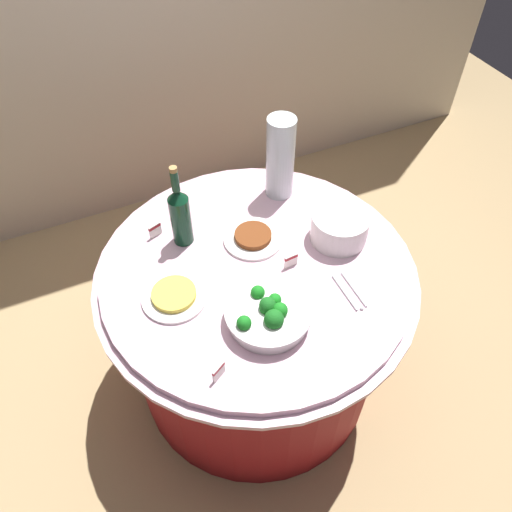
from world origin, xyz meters
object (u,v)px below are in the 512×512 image
object	(u,v)px
broccoli_bowl	(268,314)
food_plate_fried_egg	(174,296)
plate_stack	(340,227)
decorative_fruit_vase	(280,160)
food_plate_stir_fry	(253,237)
label_placard_front	(219,371)
wine_bottle	(180,214)
serving_tongs	(350,293)
label_placard_mid	(291,260)
label_placard_rear	(155,230)

from	to	relation	value
broccoli_bowl	food_plate_fried_egg	xyz separation A→B (m)	(-0.25, 0.21, -0.03)
plate_stack	decorative_fruit_vase	xyz separation A→B (m)	(-0.09, 0.32, 0.11)
decorative_fruit_vase	food_plate_stir_fry	xyz separation A→B (m)	(-0.21, -0.20, -0.15)
plate_stack	label_placard_front	xyz separation A→B (m)	(-0.61, -0.35, -0.02)
wine_bottle	serving_tongs	world-z (taller)	wine_bottle
broccoli_bowl	label_placard_mid	bearing A→B (deg)	46.02
wine_bottle	decorative_fruit_vase	size ratio (longest dim) A/B	0.99
plate_stack	label_placard_mid	world-z (taller)	plate_stack
plate_stack	food_plate_stir_fry	bearing A→B (deg)	157.53
label_placard_front	plate_stack	bearing A→B (deg)	29.71
food_plate_stir_fry	label_placard_front	bearing A→B (deg)	-124.28
wine_bottle	food_plate_stir_fry	size ratio (longest dim) A/B	1.53
wine_bottle	label_placard_rear	xyz separation A→B (m)	(-0.09, 0.06, -0.10)
food_plate_fried_egg	label_placard_front	distance (m)	0.33
broccoli_bowl	food_plate_stir_fry	distance (m)	0.37
wine_bottle	label_placard_front	world-z (taller)	wine_bottle
serving_tongs	food_plate_fried_egg	xyz separation A→B (m)	(-0.55, 0.23, 0.01)
serving_tongs	food_plate_fried_egg	world-z (taller)	food_plate_fried_egg
decorative_fruit_vase	label_placard_mid	size ratio (longest dim) A/B	6.18
label_placard_front	label_placard_mid	distance (m)	0.49
broccoli_bowl	food_plate_stir_fry	bearing A→B (deg)	73.46
serving_tongs	food_plate_stir_fry	distance (m)	0.41
label_placard_front	label_placard_rear	xyz separation A→B (m)	(-0.00, 0.64, 0.00)
broccoli_bowl	label_placard_rear	world-z (taller)	broccoli_bowl
decorative_fruit_vase	food_plate_fried_egg	size ratio (longest dim) A/B	1.55
label_placard_front	label_placard_rear	bearing A→B (deg)	90.08
broccoli_bowl	label_placard_rear	bearing A→B (deg)	112.63
food_plate_stir_fry	label_placard_front	xyz separation A→B (m)	(-0.32, -0.47, 0.02)
broccoli_bowl	decorative_fruit_vase	xyz separation A→B (m)	(0.31, 0.55, 0.12)
plate_stack	wine_bottle	bearing A→B (deg)	156.73
wine_bottle	serving_tongs	bearing A→B (deg)	-47.47
broccoli_bowl	food_plate_fried_egg	world-z (taller)	broccoli_bowl
food_plate_stir_fry	label_placard_mid	world-z (taller)	label_placard_mid
label_placard_front	label_placard_mid	bearing A→B (deg)	37.46
wine_bottle	serving_tongs	xyz separation A→B (m)	(0.43, -0.47, -0.12)
plate_stack	label_placard_mid	distance (m)	0.23
plate_stack	food_plate_stir_fry	size ratio (longest dim) A/B	0.95
wine_bottle	label_placard_rear	world-z (taller)	wine_bottle
serving_tongs	label_placard_front	world-z (taller)	label_placard_front
wine_bottle	label_placard_mid	bearing A→B (deg)	-42.49
label_placard_rear	label_placard_front	bearing A→B (deg)	-89.92
label_placard_mid	decorative_fruit_vase	bearing A→B (deg)	69.90
broccoli_bowl	food_plate_fried_egg	bearing A→B (deg)	139.08
serving_tongs	label_placard_front	distance (m)	0.53
label_placard_front	serving_tongs	bearing A→B (deg)	11.57
broccoli_bowl	plate_stack	world-z (taller)	plate_stack
broccoli_bowl	wine_bottle	distance (m)	0.48
broccoli_bowl	decorative_fruit_vase	bearing A→B (deg)	60.76
food_plate_fried_egg	label_placard_front	xyz separation A→B (m)	(0.03, -0.33, 0.02)
wine_bottle	decorative_fruit_vase	xyz separation A→B (m)	(0.44, 0.10, 0.03)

